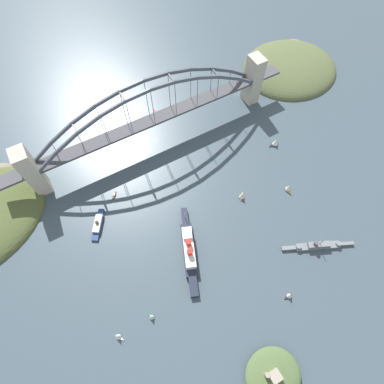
# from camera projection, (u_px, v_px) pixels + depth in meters

# --- Properties ---
(ground_plane) EXTENTS (1400.00, 1400.00, 0.00)m
(ground_plane) POSITION_uv_depth(u_px,v_px,m) (156.00, 139.00, 334.59)
(ground_plane) COLOR #3D4C56
(harbor_arch_bridge) EXTENTS (306.52, 18.00, 76.38)m
(harbor_arch_bridge) POSITION_uv_depth(u_px,v_px,m) (152.00, 120.00, 307.17)
(harbor_arch_bridge) COLOR #BCB29E
(harbor_arch_bridge) RESTS_ON ground
(headland_west_shore) EXTENTS (121.28, 109.62, 29.05)m
(headland_west_shore) POSITION_uv_depth(u_px,v_px,m) (289.00, 68.00, 390.16)
(headland_west_shore) COLOR #515B38
(headland_west_shore) RESTS_ON ground
(ocean_liner) EXTENTS (36.46, 77.01, 18.65)m
(ocean_liner) POSITION_uv_depth(u_px,v_px,m) (189.00, 249.00, 268.68)
(ocean_liner) COLOR #1E2333
(ocean_liner) RESTS_ON ground
(naval_cruiser) EXTENTS (60.46, 30.37, 16.66)m
(naval_cruiser) POSITION_uv_depth(u_px,v_px,m) (317.00, 246.00, 273.11)
(naval_cruiser) COLOR slate
(naval_cruiser) RESTS_ON ground
(harbor_ferry_steamer) EXTENTS (21.81, 29.70, 7.36)m
(harbor_ferry_steamer) POSITION_uv_depth(u_px,v_px,m) (98.00, 224.00, 283.59)
(harbor_ferry_steamer) COLOR navy
(harbor_ferry_steamer) RESTS_ON ground
(fort_island_mid_harbor) EXTENTS (41.59, 38.01, 14.28)m
(fort_island_mid_harbor) POSITION_uv_depth(u_px,v_px,m) (273.00, 376.00, 222.88)
(fort_island_mid_harbor) COLOR #4C6038
(fort_island_mid_harbor) RESTS_ON ground
(seaplane_taxiing_near_bridge) EXTENTS (7.54, 11.38, 4.88)m
(seaplane_taxiing_near_bridge) POSITION_uv_depth(u_px,v_px,m) (156.00, 113.00, 350.28)
(seaplane_taxiing_near_bridge) COLOR #B7B7B2
(seaplane_taxiing_near_bridge) RESTS_ON ground
(small_boat_0) EXTENTS (8.48, 8.16, 10.09)m
(small_boat_0) POSITION_uv_depth(u_px,v_px,m) (242.00, 195.00, 295.61)
(small_boat_0) COLOR gold
(small_boat_0) RESTS_ON ground
(small_boat_1) EXTENTS (4.83, 8.56, 10.21)m
(small_boat_1) POSITION_uv_depth(u_px,v_px,m) (289.00, 188.00, 299.67)
(small_boat_1) COLOR gold
(small_boat_1) RESTS_ON ground
(small_boat_2) EXTENTS (10.74, 6.23, 9.59)m
(small_boat_2) POSITION_uv_depth(u_px,v_px,m) (276.00, 142.00, 327.18)
(small_boat_2) COLOR black
(small_boat_2) RESTS_ON ground
(small_boat_3) EXTENTS (4.44, 6.66, 7.93)m
(small_boat_3) POSITION_uv_depth(u_px,v_px,m) (151.00, 317.00, 243.48)
(small_boat_3) COLOR #2D6B3D
(small_boat_3) RESTS_ON ground
(small_boat_4) EXTENTS (7.41, 4.16, 7.97)m
(small_boat_4) POSITION_uv_depth(u_px,v_px,m) (290.00, 296.00, 251.33)
(small_boat_4) COLOR black
(small_boat_4) RESTS_ON ground
(small_boat_5) EXTENTS (6.75, 7.54, 2.23)m
(small_boat_5) POSITION_uv_depth(u_px,v_px,m) (114.00, 195.00, 300.10)
(small_boat_5) COLOR brown
(small_boat_5) RESTS_ON ground
(small_boat_6) EXTENTS (5.53, 6.85, 8.05)m
(small_boat_6) POSITION_uv_depth(u_px,v_px,m) (118.00, 337.00, 236.43)
(small_boat_6) COLOR silver
(small_boat_6) RESTS_ON ground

